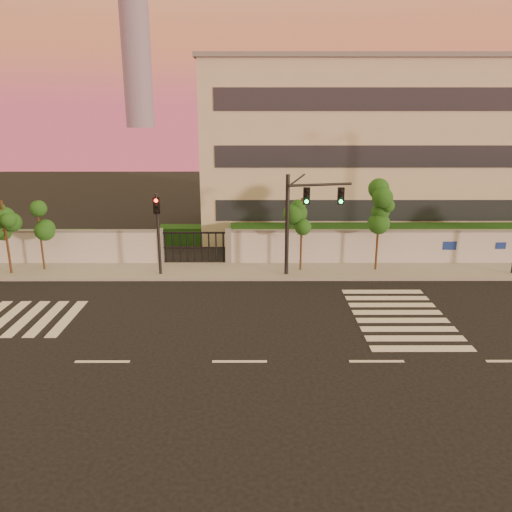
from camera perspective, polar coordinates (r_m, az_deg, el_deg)
The scene contains 13 objects.
ground at distance 18.57m, azimuth -1.89°, elevation -11.98°, with size 120.00×120.00×0.00m, color black.
sidewalk at distance 28.24m, azimuth -1.27°, elevation -1.74°, with size 60.00×3.00×0.15m, color gray.
perimeter_wall at distance 29.39m, azimuth -1.03°, elevation 1.01°, with size 60.00×0.36×2.20m.
hedge_row at distance 32.11m, azimuth 0.94°, elevation 1.85°, with size 41.00×4.25×1.80m.
institutional_building at distance 39.36m, azimuth 12.52°, elevation 12.01°, with size 24.40×12.40×12.25m.
distant_skyscraper at distance 308.16m, azimuth -13.82°, elevation 25.71°, with size 16.00×16.00×118.00m.
road_markings at distance 22.05m, azimuth -5.75°, elevation -7.29°, with size 57.00×7.62×0.02m.
street_tree_b at distance 30.15m, azimuth -26.79°, elevation 3.62°, with size 1.61×1.28×4.21m.
street_tree_c at distance 30.12m, azimuth -23.56°, elevation 3.81°, with size 1.39×1.11×4.08m.
street_tree_d at distance 27.63m, azimuth 5.29°, elevation 4.34°, with size 1.47×1.17×4.24m.
street_tree_e at distance 28.28m, azimuth 13.98°, elevation 5.41°, with size 1.52×1.21×5.04m.
traffic_signal_main at distance 26.77m, azimuth 5.12°, elevation 4.89°, with size 3.53×0.87×5.62m.
traffic_signal_secondary at distance 27.33m, azimuth -11.16°, elevation 3.50°, with size 0.36×0.34×4.58m.
Camera 1 is at (0.56, -16.36, 8.76)m, focal length 35.00 mm.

